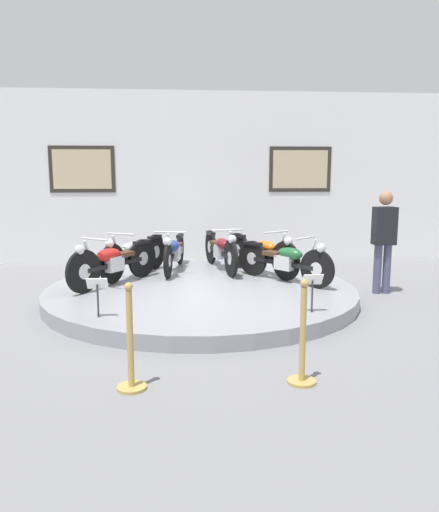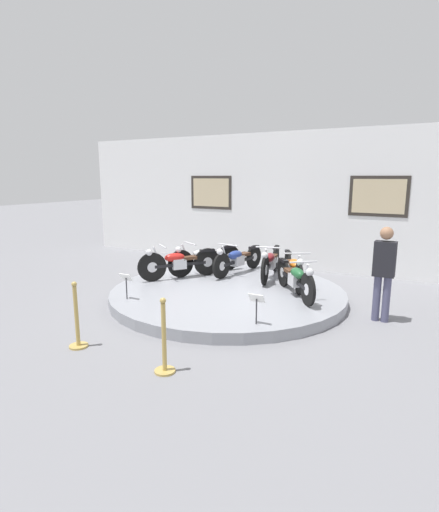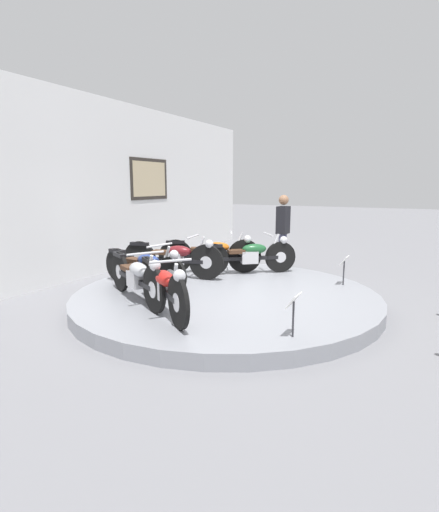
% 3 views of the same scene
% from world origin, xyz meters
% --- Properties ---
extents(ground_plane, '(60.00, 60.00, 0.00)m').
position_xyz_m(ground_plane, '(0.00, 0.00, 0.00)').
color(ground_plane, slate).
extents(display_platform, '(4.89, 4.89, 0.20)m').
position_xyz_m(display_platform, '(0.00, 0.00, 0.10)').
color(display_platform, gray).
rests_on(display_platform, ground_plane).
extents(back_wall, '(14.00, 0.22, 3.74)m').
position_xyz_m(back_wall, '(0.00, 3.51, 1.87)').
color(back_wall, white).
rests_on(back_wall, ground_plane).
extents(motorcycle_red, '(1.23, 1.65, 0.81)m').
position_xyz_m(motorcycle_red, '(-1.40, 0.22, 0.60)').
color(motorcycle_red, black).
rests_on(motorcycle_red, display_platform).
extents(motorcycle_silver, '(1.00, 1.79, 0.80)m').
position_xyz_m(motorcycle_silver, '(-1.13, 0.90, 0.59)').
color(motorcycle_silver, black).
rests_on(motorcycle_silver, display_platform).
extents(motorcycle_blue, '(0.54, 1.93, 0.78)m').
position_xyz_m(motorcycle_blue, '(-0.43, 1.31, 0.57)').
color(motorcycle_blue, black).
rests_on(motorcycle_blue, display_platform).
extents(motorcycle_maroon, '(0.57, 1.98, 0.80)m').
position_xyz_m(motorcycle_maroon, '(0.43, 1.32, 0.60)').
color(motorcycle_maroon, black).
rests_on(motorcycle_maroon, display_platform).
extents(motorcycle_orange, '(1.03, 1.78, 0.81)m').
position_xyz_m(motorcycle_orange, '(1.13, 0.90, 0.60)').
color(motorcycle_orange, black).
rests_on(motorcycle_orange, display_platform).
extents(motorcycle_green, '(1.29, 1.55, 0.78)m').
position_xyz_m(motorcycle_green, '(1.40, 0.22, 0.58)').
color(motorcycle_green, black).
rests_on(motorcycle_green, display_platform).
extents(info_placard_front_left, '(0.26, 0.11, 0.51)m').
position_xyz_m(info_placard_front_left, '(-1.37, -1.59, 0.57)').
color(info_placard_front_left, '#333338').
rests_on(info_placard_front_left, display_platform).
extents(info_placard_front_centre, '(0.26, 0.11, 0.51)m').
position_xyz_m(info_placard_front_centre, '(1.37, -1.59, 0.57)').
color(info_placard_front_centre, '#333338').
rests_on(info_placard_front_centre, display_platform).
extents(visitor_standing, '(0.36, 0.22, 1.69)m').
position_xyz_m(visitor_standing, '(3.02, 0.13, 0.96)').
color(visitor_standing, '#4C4C6B').
rests_on(visitor_standing, ground_plane).
extents(stanchion_post_left_of_entry, '(0.28, 0.28, 1.02)m').
position_xyz_m(stanchion_post_left_of_entry, '(-0.81, -3.29, 0.34)').
color(stanchion_post_left_of_entry, tan).
rests_on(stanchion_post_left_of_entry, ground_plane).
extents(stanchion_post_right_of_entry, '(0.28, 0.28, 1.02)m').
position_xyz_m(stanchion_post_right_of_entry, '(0.81, -3.29, 0.34)').
color(stanchion_post_right_of_entry, tan).
rests_on(stanchion_post_right_of_entry, ground_plane).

